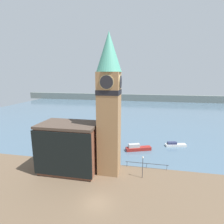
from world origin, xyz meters
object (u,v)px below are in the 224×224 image
object	(u,v)px
pier_building	(69,147)
boat_near	(137,148)
clock_tower	(109,102)
mooring_bollard_near	(116,172)
lamp_post	(143,163)
boat_far	(175,145)

from	to	relation	value
pier_building	boat_near	bearing A→B (deg)	42.91
clock_tower	boat_near	size ratio (longest dim) A/B	3.97
pier_building	boat_near	distance (m)	18.20
mooring_bollard_near	lamp_post	distance (m)	5.66
boat_near	boat_far	bearing A→B (deg)	5.36
pier_building	boat_near	world-z (taller)	pier_building
mooring_bollard_near	clock_tower	bearing A→B (deg)	145.55
clock_tower	mooring_bollard_near	size ratio (longest dim) A/B	33.02
pier_building	mooring_bollard_near	bearing A→B (deg)	-0.52
clock_tower	boat_near	world-z (taller)	clock_tower
boat_far	mooring_bollard_near	xyz separation A→B (m)	(-13.41, -16.80, -0.02)
mooring_bollard_near	lamp_post	xyz separation A→B (m)	(5.05, -0.16, 2.54)
mooring_bollard_near	pier_building	bearing A→B (deg)	179.48
pier_building	mooring_bollard_near	xyz separation A→B (m)	(9.44, -0.09, -4.46)
boat_far	lamp_post	xyz separation A→B (m)	(-8.36, -16.97, 2.52)
lamp_post	boat_far	bearing A→B (deg)	63.78
boat_near	pier_building	bearing A→B (deg)	-157.01
pier_building	lamp_post	xyz separation A→B (m)	(14.50, -0.25, -1.92)
clock_tower	mooring_bollard_near	world-z (taller)	clock_tower
clock_tower	lamp_post	size ratio (longest dim) A/B	6.11
pier_building	boat_far	bearing A→B (deg)	36.19
pier_building	boat_far	world-z (taller)	pier_building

